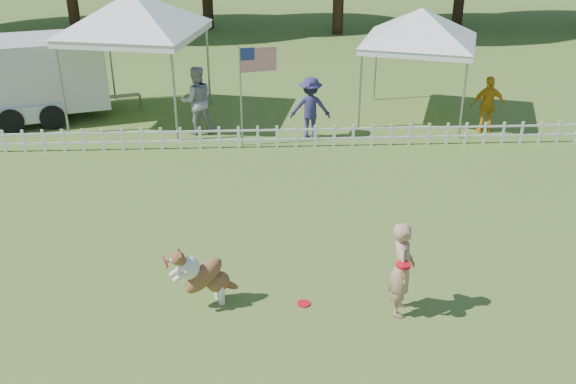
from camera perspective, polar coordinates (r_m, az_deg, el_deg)
The scene contains 12 objects.
ground at distance 10.71m, azimuth 1.64°, elevation -9.97°, with size 120.00×120.00×0.00m, color #3D571B.
picket_fence at distance 16.78m, azimuth -0.13°, elevation 4.97°, with size 22.00×0.08×0.60m, color white, non-canonical shape.
handler at distance 10.27m, azimuth 10.10°, elevation -6.73°, with size 0.59×0.39×1.61m, color tan.
dog at distance 10.49m, azimuth -7.41°, elevation -7.36°, with size 1.08×0.36×1.12m, color brown, non-canonical shape.
frisbee_on_turf at distance 10.71m, azimuth 1.40°, elevation -9.89°, with size 0.22×0.22×0.02m, color red.
canopy_tent_left at distance 19.01m, azimuth -13.19°, elevation 11.45°, with size 3.43×3.43×3.54m, color white, non-canonical shape.
canopy_tent_right at distance 19.02m, azimuth 11.41°, elevation 10.94°, with size 3.00×3.00×3.10m, color white, non-canonical shape.
cargo_trailer at distance 20.12m, azimuth -22.10°, elevation 9.30°, with size 5.40×2.38×2.38m, color silver, non-canonical shape.
flag_pole at distance 16.60m, azimuth -4.20°, elevation 8.38°, with size 1.01×0.11×2.63m, color gray, non-canonical shape.
spectator_a at distance 17.75m, azimuth -8.12°, elevation 8.06°, with size 0.91×0.71×1.87m, color #98999D.
spectator_b at distance 17.32m, azimuth 2.00°, elevation 7.51°, with size 1.08×0.62×1.67m, color navy.
spectator_c at distance 18.53m, azimuth 17.35°, elevation 7.42°, with size 0.92×0.38×1.58m, color orange.
Camera 1 is at (-0.72, -8.67, 6.25)m, focal length 40.00 mm.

